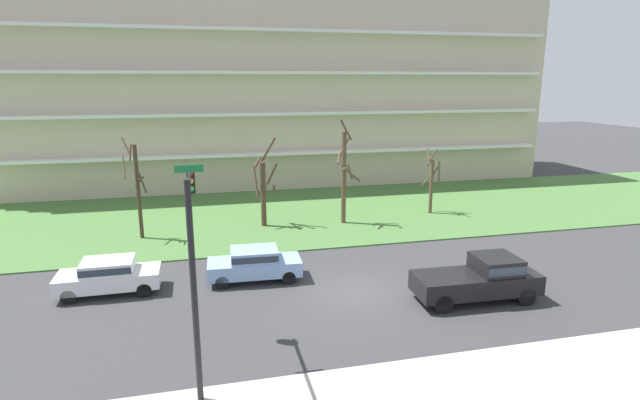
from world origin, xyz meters
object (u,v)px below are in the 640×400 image
sedan_blue_center_left (254,263)px  traffic_signal_mast (192,241)px  sedan_white_center_right (109,275)px  tree_far_left (137,188)px  tree_center (344,174)px  tree_right (432,182)px  pickup_black_near_left (481,278)px  tree_left (264,188)px

sedan_blue_center_left → traffic_signal_mast: 8.81m
sedan_blue_center_left → traffic_signal_mast: (-2.60, -7.55, 3.72)m
sedan_white_center_right → sedan_blue_center_left: bearing=179.7°
sedan_blue_center_left → sedan_white_center_right: (-6.52, -0.00, 0.00)m
sedan_blue_center_left → sedan_white_center_right: 6.52m
tree_far_left → tree_center: (12.83, 0.34, 0.19)m
tree_right → traffic_signal_mast: (-16.23, -16.91, 2.25)m
sedan_white_center_right → traffic_signal_mast: (3.92, -7.55, 3.72)m
tree_far_left → tree_right: tree_far_left is taller
pickup_black_near_left → traffic_signal_mast: traffic_signal_mast is taller
sedan_blue_center_left → traffic_signal_mast: size_ratio=0.66×
tree_right → sedan_white_center_right: (-20.15, -9.36, -1.48)m
tree_center → traffic_signal_mast: (-9.44, -15.86, 1.23)m
tree_far_left → pickup_black_near_left: 19.86m
tree_left → sedan_blue_center_left: size_ratio=1.31×
sedan_white_center_right → tree_right: bearing=-155.4°
pickup_black_near_left → tree_right: bearing=74.6°
tree_far_left → tree_right: 19.68m
tree_right → sedan_white_center_right: bearing=-155.1°
pickup_black_near_left → sedan_blue_center_left: (-9.33, 4.51, -0.14)m
pickup_black_near_left → tree_far_left: bearing=142.7°
tree_right → traffic_signal_mast: 23.55m
tree_left → tree_right: size_ratio=1.24×
sedan_white_center_right → traffic_signal_mast: traffic_signal_mast is taller
tree_left → pickup_black_near_left: tree_left is taller
tree_left → sedan_white_center_right: tree_left is taller
tree_left → traffic_signal_mast: 17.12m
tree_center → tree_right: 6.94m
tree_far_left → sedan_blue_center_left: tree_far_left is taller
tree_far_left → sedan_white_center_right: (-0.54, -7.97, -2.30)m
tree_left → pickup_black_near_left: 15.55m
sedan_white_center_right → tree_left: bearing=-132.7°
tree_left → sedan_blue_center_left: bearing=-100.4°
sedan_blue_center_left → tree_center: bearing=-127.0°
tree_center → tree_right: tree_center is taller
tree_far_left → traffic_signal_mast: size_ratio=0.91×
tree_center → sedan_white_center_right: size_ratio=1.58×
tree_left → sedan_blue_center_left: 9.23m
pickup_black_near_left → sedan_white_center_right: size_ratio=1.24×
tree_left → pickup_black_near_left: (7.69, -13.43, -1.57)m
tree_far_left → sedan_white_center_right: 8.31m
tree_center → traffic_signal_mast: bearing=-120.8°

